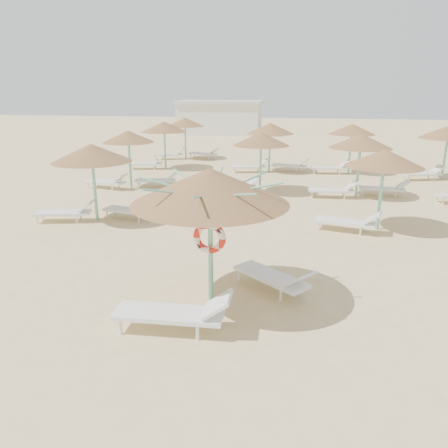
# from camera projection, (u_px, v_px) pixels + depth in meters

# --- Properties ---
(ground) EXTENTS (120.00, 120.00, 0.00)m
(ground) POSITION_uv_depth(u_px,v_px,m) (205.00, 291.00, 10.16)
(ground) COLOR #DCC586
(ground) RESTS_ON ground
(main_palapa) EXTENTS (3.31, 3.31, 2.97)m
(main_palapa) POSITION_uv_depth(u_px,v_px,m) (210.00, 187.00, 8.97)
(main_palapa) COLOR #72C5A9
(main_palapa) RESTS_ON ground
(lounger_main_a) EXTENTS (2.29, 0.77, 0.82)m
(lounger_main_a) POSITION_uv_depth(u_px,v_px,m) (177.00, 312.00, 8.39)
(lounger_main_a) COLOR white
(lounger_main_a) RESTS_ON ground
(lounger_main_b) EXTENTS (1.99, 1.80, 0.75)m
(lounger_main_b) POSITION_uv_depth(u_px,v_px,m) (275.00, 277.00, 10.03)
(lounger_main_b) COLOR white
(lounger_main_b) RESTS_ON ground
(palapa_field) EXTENTS (19.73, 17.07, 2.72)m
(palapa_field) POSITION_uv_depth(u_px,v_px,m) (304.00, 140.00, 19.52)
(palapa_field) COLOR #72C5A9
(palapa_field) RESTS_ON ground
(service_hut) EXTENTS (8.40, 4.40, 3.25)m
(service_hut) POSITION_uv_depth(u_px,v_px,m) (220.00, 117.00, 43.54)
(service_hut) COLOR silver
(service_hut) RESTS_ON ground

